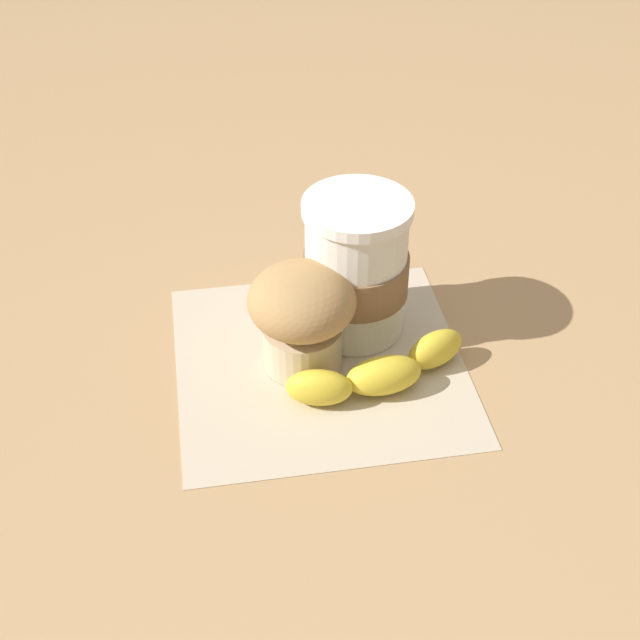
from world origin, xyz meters
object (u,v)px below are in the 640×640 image
Objects in this scene: muffin at (302,316)px; banana at (381,372)px; coffee_cup at (356,268)px; sugar_packet at (376,268)px.

muffin reaches higher than banana.
muffin is at bearing -38.97° from coffee_cup.
sugar_packet is at bearing 165.41° from coffee_cup.
muffin is 0.62× the size of banana.
banana reaches higher than sugar_packet.
banana is at bearing 69.41° from muffin.
coffee_cup reaches higher than banana.
banana is (0.08, 0.02, -0.05)m from coffee_cup.
coffee_cup is at bearing 141.03° from muffin.
coffee_cup is 0.07m from muffin.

